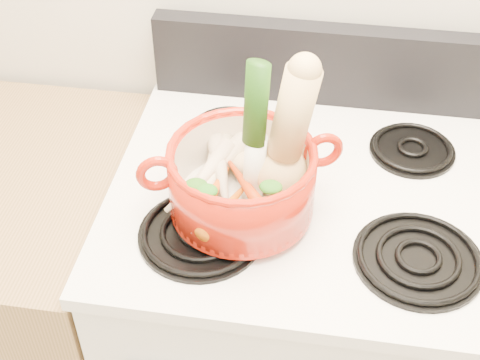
% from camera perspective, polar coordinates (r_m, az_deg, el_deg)
% --- Properties ---
extents(stove_body, '(0.76, 0.65, 0.92)m').
position_cam_1_polar(stove_body, '(1.66, 5.05, -13.17)').
color(stove_body, white).
rests_on(stove_body, floor).
extents(cooktop, '(0.78, 0.67, 0.03)m').
position_cam_1_polar(cooktop, '(1.31, 6.28, -1.12)').
color(cooktop, white).
rests_on(cooktop, stove_body).
extents(control_backsplash, '(0.76, 0.05, 0.18)m').
position_cam_1_polar(control_backsplash, '(1.48, 7.46, 9.73)').
color(control_backsplash, black).
rests_on(control_backsplash, cooktop).
extents(burner_front_left, '(0.22, 0.22, 0.02)m').
position_cam_1_polar(burner_front_left, '(1.19, -3.38, -4.50)').
color(burner_front_left, black).
rests_on(burner_front_left, cooktop).
extents(burner_front_right, '(0.22, 0.22, 0.02)m').
position_cam_1_polar(burner_front_right, '(1.19, 14.98, -6.42)').
color(burner_front_right, black).
rests_on(burner_front_right, cooktop).
extents(burner_back_left, '(0.17, 0.17, 0.02)m').
position_cam_1_polar(burner_back_left, '(1.41, -0.94, 4.24)').
color(burner_back_left, black).
rests_on(burner_back_left, cooktop).
extents(burner_back_right, '(0.17, 0.17, 0.02)m').
position_cam_1_polar(burner_back_right, '(1.41, 14.50, 2.64)').
color(burner_back_right, black).
rests_on(burner_back_right, cooktop).
extents(dutch_oven, '(0.34, 0.34, 0.13)m').
position_cam_1_polar(dutch_oven, '(1.18, 0.15, -0.04)').
color(dutch_oven, '#A91A0A').
rests_on(dutch_oven, burner_front_left).
extents(pot_handle_left, '(0.07, 0.04, 0.07)m').
position_cam_1_polar(pot_handle_left, '(1.14, -7.11, 0.56)').
color(pot_handle_left, '#A91A0A').
rests_on(pot_handle_left, dutch_oven).
extents(pot_handle_right, '(0.07, 0.04, 0.07)m').
position_cam_1_polar(pot_handle_right, '(1.18, 7.13, 2.54)').
color(pot_handle_right, '#A91A0A').
rests_on(pot_handle_right, dutch_oven).
extents(squash, '(0.16, 0.13, 0.27)m').
position_cam_1_polar(squash, '(1.14, 3.64, 4.05)').
color(squash, tan).
rests_on(squash, dutch_oven).
extents(leek, '(0.06, 0.08, 0.28)m').
position_cam_1_polar(leek, '(1.12, 1.29, 4.10)').
color(leek, white).
rests_on(leek, dutch_oven).
extents(ginger, '(0.09, 0.07, 0.05)m').
position_cam_1_polar(ginger, '(1.24, 1.17, 1.33)').
color(ginger, tan).
rests_on(ginger, dutch_oven).
extents(parsnip_0, '(0.06, 0.24, 0.06)m').
position_cam_1_polar(parsnip_0, '(1.20, -2.60, -0.07)').
color(parsnip_0, beige).
rests_on(parsnip_0, dutch_oven).
extents(parsnip_1, '(0.15, 0.21, 0.06)m').
position_cam_1_polar(parsnip_1, '(1.21, -2.84, 0.63)').
color(parsnip_1, beige).
rests_on(parsnip_1, dutch_oven).
extents(parsnip_2, '(0.10, 0.20, 0.06)m').
position_cam_1_polar(parsnip_2, '(1.21, -1.69, 1.18)').
color(parsnip_2, beige).
rests_on(parsnip_2, dutch_oven).
extents(parsnip_3, '(0.09, 0.17, 0.05)m').
position_cam_1_polar(parsnip_3, '(1.19, -3.02, 0.49)').
color(parsnip_3, '#F0E2C3').
rests_on(parsnip_3, dutch_oven).
extents(carrot_0, '(0.08, 0.14, 0.04)m').
position_cam_1_polar(carrot_0, '(1.15, -1.31, -2.61)').
color(carrot_0, '#CB5B0A').
rests_on(carrot_0, dutch_oven).
extents(carrot_1, '(0.06, 0.14, 0.04)m').
position_cam_1_polar(carrot_1, '(1.17, -2.36, -1.25)').
color(carrot_1, '#D1580A').
rests_on(carrot_1, dutch_oven).
extents(carrot_2, '(0.11, 0.14, 0.04)m').
position_cam_1_polar(carrot_2, '(1.17, 0.74, -0.91)').
color(carrot_2, '#C63F09').
rests_on(carrot_2, dutch_oven).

